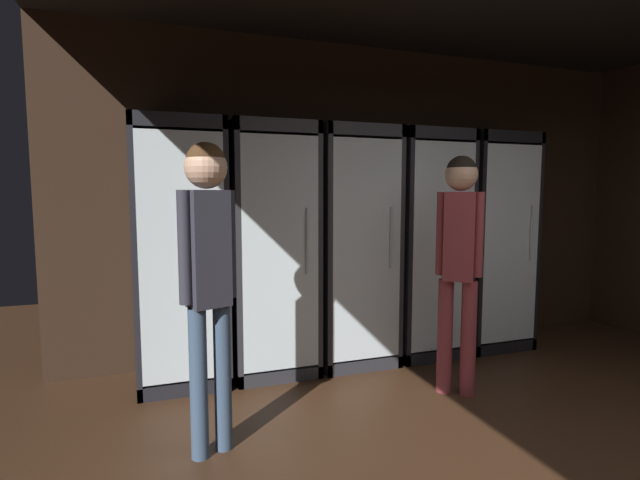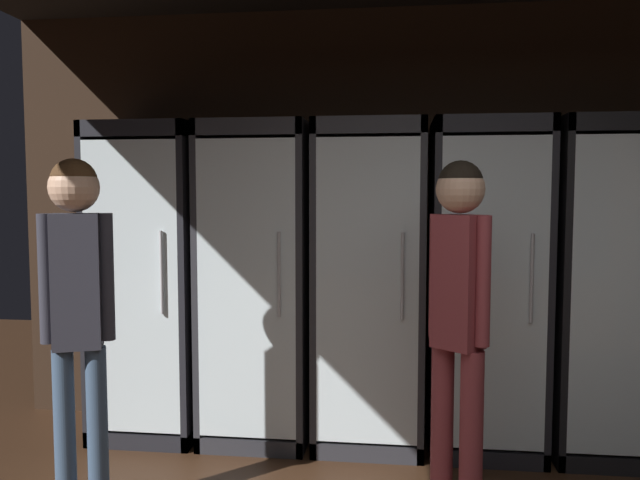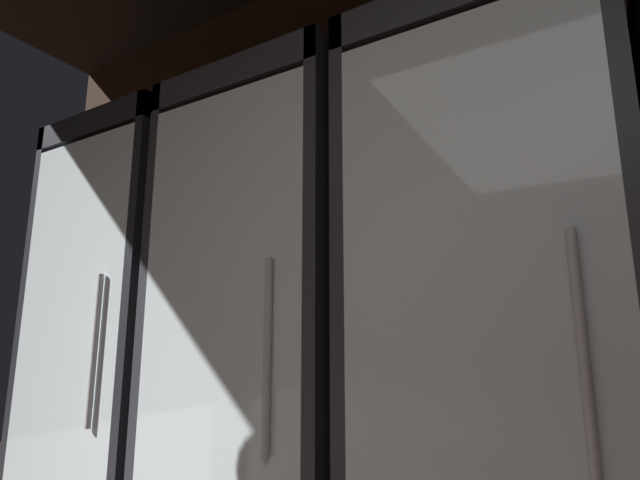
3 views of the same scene
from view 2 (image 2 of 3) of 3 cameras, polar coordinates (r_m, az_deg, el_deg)
The scene contains 8 objects.
wall_back at distance 4.19m, azimuth 12.10°, elevation 1.73°, with size 6.00×0.06×2.80m, color black.
cooler_far_left at distance 4.21m, azimuth -15.22°, elevation -3.92°, with size 0.67×0.63×2.02m.
cooler_left at distance 4.00m, azimuth -5.69°, elevation -4.28°, with size 0.67×0.63×2.02m.
cooler_center at distance 3.91m, azimuth 4.60°, elevation -4.39°, with size 0.67×0.63×2.02m.
cooler_right at distance 3.94m, azimuth 15.04°, elevation -4.46°, with size 0.67×0.63×2.02m.
cooler_far_right at distance 4.10m, azimuth 24.95°, elevation -4.36°, with size 0.67×0.63×2.02m.
shopper_near at distance 3.12m, azimuth -21.60°, elevation -4.22°, with size 0.32×0.23×1.74m.
shopper_far at distance 3.00m, azimuth 12.73°, elevation -5.30°, with size 0.27×0.26×1.74m.
Camera 2 is at (-0.38, -1.13, 1.58)m, focal length 34.51 mm.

